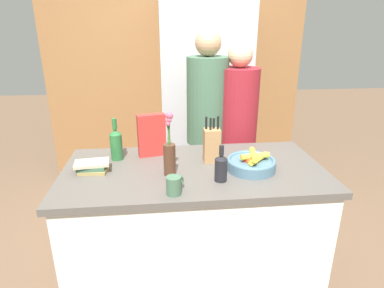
{
  "coord_description": "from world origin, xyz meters",
  "views": [
    {
      "loc": [
        -0.19,
        -1.77,
        1.74
      ],
      "look_at": [
        0.0,
        0.1,
        1.04
      ],
      "focal_mm": 30.0,
      "sensor_mm": 36.0,
      "label": 1
    }
  ],
  "objects_px": {
    "flower_vase": "(169,153)",
    "cereal_box": "(152,135)",
    "person_at_sink": "(207,125)",
    "fruit_bowl": "(251,163)",
    "knife_block": "(212,145)",
    "coffee_mug": "(174,185)",
    "person_in_blue": "(237,132)",
    "bottle_oil": "(221,167)",
    "bottle_vinegar": "(116,143)",
    "book_stack": "(93,167)",
    "refrigerator": "(204,101)"
  },
  "relations": [
    {
      "from": "bottle_vinegar",
      "to": "person_at_sink",
      "type": "height_order",
      "value": "person_at_sink"
    },
    {
      "from": "bottle_oil",
      "to": "person_in_blue",
      "type": "distance_m",
      "value": 0.92
    },
    {
      "from": "fruit_bowl",
      "to": "cereal_box",
      "type": "distance_m",
      "value": 0.67
    },
    {
      "from": "knife_block",
      "to": "coffee_mug",
      "type": "distance_m",
      "value": 0.48
    },
    {
      "from": "book_stack",
      "to": "person_at_sink",
      "type": "relative_size",
      "value": 0.12
    },
    {
      "from": "knife_block",
      "to": "cereal_box",
      "type": "height_order",
      "value": "knife_block"
    },
    {
      "from": "fruit_bowl",
      "to": "book_stack",
      "type": "relative_size",
      "value": 1.4
    },
    {
      "from": "refrigerator",
      "to": "person_at_sink",
      "type": "distance_m",
      "value": 0.76
    },
    {
      "from": "bottle_vinegar",
      "to": "person_in_blue",
      "type": "height_order",
      "value": "person_in_blue"
    },
    {
      "from": "fruit_bowl",
      "to": "person_at_sink",
      "type": "distance_m",
      "value": 0.8
    },
    {
      "from": "refrigerator",
      "to": "cereal_box",
      "type": "relative_size",
      "value": 7.03
    },
    {
      "from": "refrigerator",
      "to": "person_at_sink",
      "type": "xyz_separation_m",
      "value": [
        -0.08,
        -0.75,
        -0.02
      ]
    },
    {
      "from": "book_stack",
      "to": "bottle_oil",
      "type": "xyz_separation_m",
      "value": [
        0.74,
        -0.19,
        0.05
      ]
    },
    {
      "from": "cereal_box",
      "to": "knife_block",
      "type": "bearing_deg",
      "value": -19.76
    },
    {
      "from": "coffee_mug",
      "to": "person_in_blue",
      "type": "distance_m",
      "value": 1.14
    },
    {
      "from": "book_stack",
      "to": "bottle_oil",
      "type": "height_order",
      "value": "bottle_oil"
    },
    {
      "from": "book_stack",
      "to": "bottle_oil",
      "type": "bearing_deg",
      "value": -14.63
    },
    {
      "from": "flower_vase",
      "to": "coffee_mug",
      "type": "distance_m",
      "value": 0.25
    },
    {
      "from": "knife_block",
      "to": "book_stack",
      "type": "relative_size",
      "value": 1.41
    },
    {
      "from": "person_at_sink",
      "to": "bottle_vinegar",
      "type": "bearing_deg",
      "value": -130.16
    },
    {
      "from": "flower_vase",
      "to": "coffee_mug",
      "type": "bearing_deg",
      "value": -86.72
    },
    {
      "from": "book_stack",
      "to": "fruit_bowl",
      "type": "bearing_deg",
      "value": -4.11
    },
    {
      "from": "flower_vase",
      "to": "person_in_blue",
      "type": "height_order",
      "value": "person_in_blue"
    },
    {
      "from": "fruit_bowl",
      "to": "bottle_vinegar",
      "type": "xyz_separation_m",
      "value": [
        -0.82,
        0.25,
        0.06
      ]
    },
    {
      "from": "knife_block",
      "to": "person_at_sink",
      "type": "bearing_deg",
      "value": 84.35
    },
    {
      "from": "refrigerator",
      "to": "coffee_mug",
      "type": "height_order",
      "value": "refrigerator"
    },
    {
      "from": "bottle_oil",
      "to": "person_in_blue",
      "type": "relative_size",
      "value": 0.13
    },
    {
      "from": "person_in_blue",
      "to": "bottle_vinegar",
      "type": "bearing_deg",
      "value": -165.0
    },
    {
      "from": "cereal_box",
      "to": "flower_vase",
      "type": "bearing_deg",
      "value": -71.05
    },
    {
      "from": "cereal_box",
      "to": "person_at_sink",
      "type": "height_order",
      "value": "person_at_sink"
    },
    {
      "from": "bottle_oil",
      "to": "fruit_bowl",
      "type": "bearing_deg",
      "value": 30.59
    },
    {
      "from": "cereal_box",
      "to": "bottle_vinegar",
      "type": "height_order",
      "value": "cereal_box"
    },
    {
      "from": "fruit_bowl",
      "to": "knife_block",
      "type": "distance_m",
      "value": 0.27
    },
    {
      "from": "flower_vase",
      "to": "cereal_box",
      "type": "distance_m",
      "value": 0.32
    },
    {
      "from": "flower_vase",
      "to": "cereal_box",
      "type": "height_order",
      "value": "flower_vase"
    },
    {
      "from": "bottle_oil",
      "to": "person_at_sink",
      "type": "xyz_separation_m",
      "value": [
        0.06,
        0.91,
        -0.03
      ]
    },
    {
      "from": "bottle_oil",
      "to": "flower_vase",
      "type": "bearing_deg",
      "value": 158.91
    },
    {
      "from": "cereal_box",
      "to": "book_stack",
      "type": "xyz_separation_m",
      "value": [
        -0.35,
        -0.22,
        -0.11
      ]
    },
    {
      "from": "book_stack",
      "to": "coffee_mug",
      "type": "bearing_deg",
      "value": -33.98
    },
    {
      "from": "flower_vase",
      "to": "cereal_box",
      "type": "bearing_deg",
      "value": 108.95
    },
    {
      "from": "refrigerator",
      "to": "book_stack",
      "type": "bearing_deg",
      "value": -120.63
    },
    {
      "from": "flower_vase",
      "to": "coffee_mug",
      "type": "height_order",
      "value": "flower_vase"
    },
    {
      "from": "bottle_vinegar",
      "to": "person_in_blue",
      "type": "relative_size",
      "value": 0.17
    },
    {
      "from": "bottle_oil",
      "to": "book_stack",
      "type": "bearing_deg",
      "value": 165.37
    },
    {
      "from": "coffee_mug",
      "to": "bottle_oil",
      "type": "relative_size",
      "value": 0.47
    },
    {
      "from": "fruit_bowl",
      "to": "coffee_mug",
      "type": "height_order",
      "value": "fruit_bowl"
    },
    {
      "from": "book_stack",
      "to": "bottle_vinegar",
      "type": "distance_m",
      "value": 0.23
    },
    {
      "from": "coffee_mug",
      "to": "bottle_oil",
      "type": "bearing_deg",
      "value": 24.92
    },
    {
      "from": "flower_vase",
      "to": "knife_block",
      "type": "bearing_deg",
      "value": 32.1
    },
    {
      "from": "person_in_blue",
      "to": "person_at_sink",
      "type": "bearing_deg",
      "value": 157.38
    }
  ]
}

